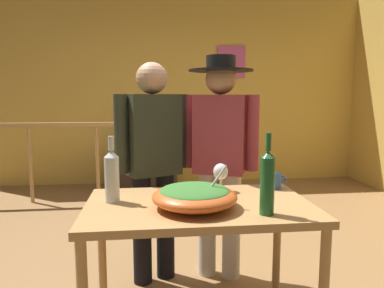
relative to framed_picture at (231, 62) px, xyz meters
name	(u,v)px	position (x,y,z in m)	size (l,w,h in m)	color
ground_plane	(200,267)	(-0.87, -2.83, -1.83)	(7.53, 7.53, 0.00)	olive
back_wall	(174,90)	(-0.87, 0.06, -0.41)	(5.79, 0.10, 2.82)	gold
framed_picture	(231,62)	(0.00, 0.00, 0.00)	(0.43, 0.03, 0.47)	#C25093
stair_railing	(141,147)	(-1.36, -0.89, -1.15)	(3.32, 0.10, 1.05)	#B2844C
tv_console	(145,171)	(-1.32, -0.29, -1.59)	(0.90, 0.40, 0.48)	#38281E
flat_screen_tv	(144,139)	(-1.32, -0.32, -1.12)	(0.50, 0.12, 0.38)	black
serving_table	(199,218)	(-0.98, -3.62, -1.16)	(1.20, 0.72, 0.75)	#B2844C
salad_bowl	(195,195)	(-1.01, -3.70, -1.01)	(0.44, 0.44, 0.22)	#DB5B23
wine_glass	(221,173)	(-0.82, -3.39, -0.96)	(0.09, 0.09, 0.17)	silver
wine_bottle_clear	(112,175)	(-1.44, -3.54, -0.93)	(0.08, 0.08, 0.36)	silver
wine_bottle_green	(267,181)	(-0.68, -3.84, -0.91)	(0.07, 0.07, 0.40)	#1E5628
mug_blue	(276,181)	(-0.47, -3.37, -1.02)	(0.11, 0.08, 0.10)	#3866B2
person_standing_left	(153,157)	(-1.22, -2.98, -0.93)	(0.51, 0.34, 1.55)	black
person_standing_right	(220,150)	(-0.74, -2.98, -0.89)	(0.51, 0.45, 1.59)	beige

